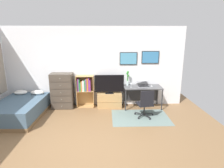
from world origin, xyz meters
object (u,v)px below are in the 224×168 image
object	(u,v)px
laptop	(143,84)
computer_mouse	(152,86)
bookshelf	(85,88)
wine_glass	(131,83)
television	(109,84)
tv_stand	(109,100)
dresser	(62,91)
desk	(142,90)
bamboo_vase	(128,78)
bed	(20,109)
office_chair	(146,103)

from	to	relation	value
laptop	computer_mouse	distance (m)	0.30
bookshelf	wine_glass	world-z (taller)	bookshelf
television	tv_stand	bearing A→B (deg)	90.00
dresser	television	bearing A→B (deg)	-0.27
dresser	tv_stand	xyz separation A→B (m)	(1.58, 0.02, -0.35)
tv_stand	desk	distance (m)	1.17
tv_stand	laptop	size ratio (longest dim) A/B	1.72
bamboo_vase	wine_glass	bearing A→B (deg)	-70.92
bed	tv_stand	bearing A→B (deg)	17.57
laptop	bamboo_vase	distance (m)	0.55
computer_mouse	desk	bearing A→B (deg)	160.03
bamboo_vase	desk	bearing A→B (deg)	-13.31
television	wine_glass	bearing A→B (deg)	-11.84
office_chair	bamboo_vase	distance (m)	1.22
wine_glass	office_chair	bearing A→B (deg)	-65.64
tv_stand	office_chair	distance (m)	1.41
desk	dresser	bearing A→B (deg)	179.78
desk	laptop	world-z (taller)	laptop
bed	wine_glass	distance (m)	3.51
bamboo_vase	television	bearing A→B (deg)	-169.73
desk	laptop	xyz separation A→B (m)	(0.02, 0.02, 0.20)
dresser	tv_stand	distance (m)	1.62
dresser	bamboo_vase	distance (m)	2.24
tv_stand	bookshelf	bearing A→B (deg)	177.08
bed	bamboo_vase	bearing A→B (deg)	16.20
bed	computer_mouse	world-z (taller)	computer_mouse
tv_stand	wine_glass	world-z (taller)	wine_glass
bed	tv_stand	size ratio (longest dim) A/B	2.38
television	computer_mouse	world-z (taller)	television
television	laptop	bearing A→B (deg)	0.74
bookshelf	laptop	world-z (taller)	bookshelf
dresser	desk	xyz separation A→B (m)	(2.70, -0.01, 0.01)
bed	bookshelf	distance (m)	2.07
laptop	bamboo_vase	bearing A→B (deg)	161.79
television	laptop	xyz separation A→B (m)	(1.13, 0.01, -0.00)
computer_mouse	bookshelf	bearing A→B (deg)	175.55
dresser	laptop	world-z (taller)	dresser
office_chair	desk	bearing A→B (deg)	77.01
dresser	computer_mouse	bearing A→B (deg)	-2.24
bed	bookshelf	bearing A→B (deg)	25.13
tv_stand	wine_glass	bearing A→B (deg)	-13.56
dresser	computer_mouse	xyz separation A→B (m)	(2.99, -0.12, 0.16)
computer_mouse	wine_glass	world-z (taller)	wine_glass
office_chair	wine_glass	size ratio (longest dim) A/B	4.78
bookshelf	computer_mouse	size ratio (longest dim) A/B	10.51
bed	tv_stand	world-z (taller)	bed
dresser	computer_mouse	world-z (taller)	dresser
wine_glass	desk	bearing A→B (deg)	20.12
tv_stand	bamboo_vase	distance (m)	0.97
bed	television	size ratio (longest dim) A/B	2.01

